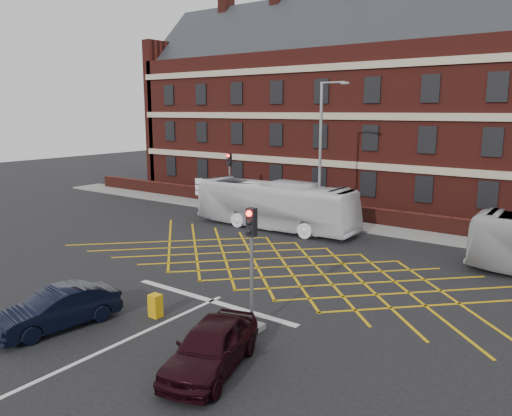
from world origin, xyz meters
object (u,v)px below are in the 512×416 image
Objects in this scene: traffic_light_near at (252,281)px; traffic_light_far at (230,187)px; bus_left at (275,205)px; utility_cabinet at (155,306)px; car_navy at (58,309)px; street_lamp at (320,182)px; direction_signs at (201,188)px; car_maroon at (211,346)px.

traffic_light_near and traffic_light_far have the same top height.
traffic_light_far is (-6.10, 2.97, 0.24)m from bus_left.
traffic_light_far is at bearing 121.29° from utility_cabinet.
street_lamp is (0.55, 17.52, 2.43)m from car_navy.
street_lamp is at bearing -11.03° from direction_signs.
street_lamp is at bearing 109.94° from traffic_light_near.
car_navy is 6.24m from car_maroon.
traffic_light_far reaches higher than car_maroon.
street_lamp is at bearing 95.67° from utility_cabinet.
street_lamp reaches higher than car_navy.
utility_cabinet is (13.45, -17.23, -0.95)m from direction_signs.
traffic_light_near is 5.01× the size of utility_cabinet.
car_maroon is at bearing -152.39° from bus_left.
traffic_light_far reaches higher than utility_cabinet.
utility_cabinet is at bearing -161.45° from traffic_light_near.
direction_signs is at bearing 127.97° from utility_cabinet.
bus_left reaches higher than car_maroon.
traffic_light_far is at bearing 120.78° from car_navy.
street_lamp is (2.79, 0.81, 1.60)m from bus_left.
traffic_light_near is (5.53, 3.79, 1.07)m from car_navy.
car_navy is 1.91× the size of direction_signs.
car_navy is at bearing -145.56° from traffic_light_near.
bus_left is at bearing 121.02° from traffic_light_near.
car_maroon reaches higher than car_navy.
utility_cabinet is at bearing -52.03° from direction_signs.
utility_cabinet is at bearing -84.33° from street_lamp.
utility_cabinet is (-4.14, 1.65, -0.30)m from car_maroon.
traffic_light_near reaches higher than bus_left.
utility_cabinet is at bearing 141.92° from car_maroon.
traffic_light_near is (7.77, -12.92, 0.24)m from bus_left.
traffic_light_far is 20.01m from utility_cabinet.
direction_signs is (-16.95, 16.06, -0.39)m from traffic_light_near.
street_lamp is (-4.98, 13.72, 1.36)m from traffic_light_near.
street_lamp is at bearing -74.37° from bus_left.
traffic_light_far is at bearing 131.12° from traffic_light_near.
car_navy is 22.91m from direction_signs.
car_navy is 0.46× the size of street_lamp.
traffic_light_far reaches higher than bus_left.
bus_left is 9.71m from direction_signs.
car_navy is 3.32m from utility_cabinet.
bus_left is 2.58× the size of car_maroon.
street_lamp reaches higher than direction_signs.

